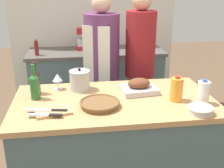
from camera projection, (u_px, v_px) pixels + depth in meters
The scene contains 20 objects.
kitchen_island at pixel (114, 150), 2.30m from camera, with size 1.53×0.82×0.91m.
back_counter at pixel (97, 83), 3.81m from camera, with size 1.75×0.60×0.90m.
back_wall at pixel (93, 18), 3.85m from camera, with size 2.25×0.10×2.55m.
roasting_pan at pixel (139, 87), 2.26m from camera, with size 0.31×0.25×0.12m.
wicker_basket at pixel (100, 104), 2.01m from camera, with size 0.29×0.29×0.04m.
cutting_board at pixel (53, 111), 1.94m from camera, with size 0.27×0.23×0.02m.
stock_pot at pixel (80, 80), 2.30m from camera, with size 0.17×0.17×0.19m.
mixing_bowl at pixel (201, 110), 1.91m from camera, with size 0.18×0.18×0.05m.
juice_jug at pixel (177, 89), 2.09m from camera, with size 0.09×0.09×0.20m.
milk_jug at pixel (203, 93), 2.04m from camera, with size 0.09×0.09×0.19m.
wine_bottle_green at pixel (35, 86), 2.12m from camera, with size 0.07×0.07×0.27m.
wine_bottle_dark at pixel (36, 81), 2.22m from camera, with size 0.07×0.07×0.26m.
wine_glass_left at pixel (57, 78), 2.31m from camera, with size 0.08×0.08×0.14m.
knife_chef at pixel (48, 110), 1.92m from camera, with size 0.28×0.08×0.01m.
knife_paring at pixel (46, 115), 1.85m from camera, with size 0.23×0.07×0.01m.
stand_mixer at pixel (84, 41), 3.66m from camera, with size 0.18×0.14×0.29m.
condiment_bottle_tall at pixel (36, 48), 3.39m from camera, with size 0.05×0.05×0.19m.
condiment_bottle_short at pixel (107, 45), 3.57m from camera, with size 0.05×0.05×0.17m.
person_cook_aproned at pixel (102, 67), 2.94m from camera, with size 0.38×0.40×1.65m.
person_cook_guest at pixel (140, 64), 2.95m from camera, with size 0.31×0.31×1.68m.
Camera 1 is at (-0.29, -1.94, 1.77)m, focal length 45.00 mm.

